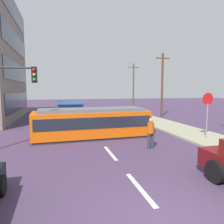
{
  "coord_description": "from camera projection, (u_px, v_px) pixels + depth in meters",
  "views": [
    {
      "loc": [
        -2.51,
        -4.11,
        3.19
      ],
      "look_at": [
        1.06,
        9.74,
        1.69
      ],
      "focal_mm": 33.73,
      "sensor_mm": 36.0,
      "label": 1
    }
  ],
  "objects": [
    {
      "name": "ground_plane",
      "position": [
        96.0,
        136.0,
        14.55
      ],
      "size": [
        120.0,
        120.0,
        0.0
      ],
      "primitive_type": "plane",
      "color": "#483553"
    },
    {
      "name": "sidewalk_curb_right",
      "position": [
        222.0,
        143.0,
        12.37
      ],
      "size": [
        3.2,
        36.0,
        0.14
      ],
      "primitive_type": "cube",
      "color": "#9E9D7F",
      "rests_on": "ground"
    },
    {
      "name": "lane_stripe_1",
      "position": [
        140.0,
        188.0,
        6.84
      ],
      "size": [
        0.16,
        2.4,
        0.01
      ],
      "primitive_type": "cube",
      "color": "silver",
      "rests_on": "ground"
    },
    {
      "name": "lane_stripe_2",
      "position": [
        110.0,
        153.0,
        10.69
      ],
      "size": [
        0.16,
        2.4,
        0.01
      ],
      "primitive_type": "cube",
      "color": "silver",
      "rests_on": "ground"
    },
    {
      "name": "lane_stripe_3",
      "position": [
        86.0,
        123.0,
        20.15
      ],
      "size": [
        0.16,
        2.4,
        0.01
      ],
      "primitive_type": "cube",
      "color": "silver",
      "rests_on": "ground"
    },
    {
      "name": "lane_stripe_4",
      "position": [
        79.0,
        116.0,
        25.93
      ],
      "size": [
        0.16,
        2.4,
        0.01
      ],
      "primitive_type": "cube",
      "color": "silver",
      "rests_on": "ground"
    },
    {
      "name": "streetcar_tram",
      "position": [
        92.0,
        122.0,
        14.18
      ],
      "size": [
        7.75,
        2.81,
        1.97
      ],
      "color": "#E8580C",
      "rests_on": "ground"
    },
    {
      "name": "city_bus",
      "position": [
        69.0,
        110.0,
        22.61
      ],
      "size": [
        2.58,
        5.87,
        1.9
      ],
      "color": "#1F4D99",
      "rests_on": "ground"
    },
    {
      "name": "pedestrian_crossing",
      "position": [
        151.0,
        131.0,
        11.45
      ],
      "size": [
        0.5,
        0.36,
        1.67
      ],
      "color": "#2F3647",
      "rests_on": "ground"
    },
    {
      "name": "stop_sign",
      "position": [
        208.0,
        106.0,
        13.39
      ],
      "size": [
        0.76,
        0.07,
        2.88
      ],
      "color": "gray",
      "rests_on": "sidewalk_curb_right"
    },
    {
      "name": "traffic_light_mast",
      "position": [
        9.0,
        90.0,
        10.89
      ],
      "size": [
        2.51,
        0.33,
        4.54
      ],
      "color": "#333333",
      "rests_on": "ground"
    },
    {
      "name": "utility_pole_mid",
      "position": [
        162.0,
        84.0,
        25.02
      ],
      "size": [
        1.8,
        0.24,
        7.51
      ],
      "color": "brown",
      "rests_on": "ground"
    },
    {
      "name": "utility_pole_far",
      "position": [
        133.0,
        86.0,
        33.68
      ],
      "size": [
        1.8,
        0.24,
        7.38
      ],
      "color": "brown",
      "rests_on": "ground"
    }
  ]
}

